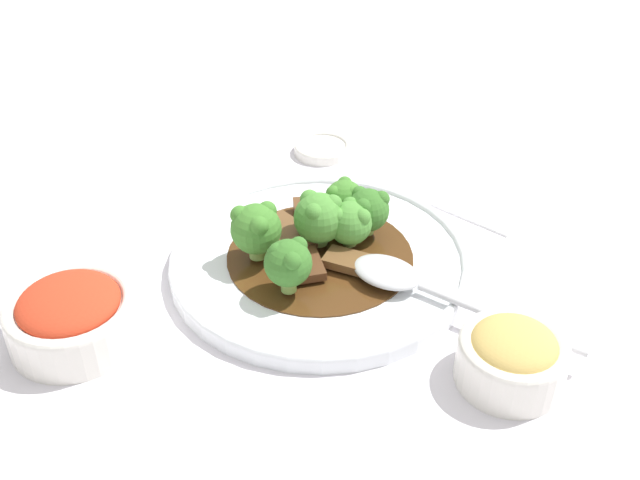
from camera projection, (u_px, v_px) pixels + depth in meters
The scene contains 17 objects.
ground_plane at pixel (320, 267), 0.76m from camera, with size 4.00×4.00×0.00m, color silver.
main_plate at pixel (320, 259), 0.75m from camera, with size 0.30×0.30×0.02m.
beef_strip_0 at pixel (305, 266), 0.72m from camera, with size 0.06×0.06×0.01m.
beef_strip_1 at pixel (363, 263), 0.73m from camera, with size 0.08×0.04×0.01m.
beef_strip_2 at pixel (287, 235), 0.76m from camera, with size 0.07×0.05×0.01m.
beef_strip_3 at pixel (307, 217), 0.79m from camera, with size 0.06×0.07×0.01m.
broccoli_floret_0 at pixel (344, 199), 0.78m from camera, with size 0.04×0.04×0.05m.
broccoli_floret_1 at pixel (319, 217), 0.74m from camera, with size 0.05×0.05×0.06m.
broccoli_floret_2 at pixel (256, 228), 0.72m from camera, with size 0.05×0.05×0.06m.
broccoli_floret_3 at pixel (350, 222), 0.74m from camera, with size 0.04×0.04×0.05m.
broccoli_floret_4 at pixel (368, 209), 0.76m from camera, with size 0.04×0.04×0.05m.
broccoli_floret_5 at pixel (288, 262), 0.68m from camera, with size 0.04×0.04×0.05m.
serving_spoon at pixel (401, 280), 0.70m from camera, with size 0.23×0.05×0.01m.
side_bowl_kimchi at pixel (72, 315), 0.66m from camera, with size 0.11×0.11×0.06m.
side_bowl_appetizer at pixel (512, 356), 0.62m from camera, with size 0.09×0.09×0.05m.
sauce_dish at pixel (322, 148), 0.95m from camera, with size 0.07×0.07×0.01m.
paper_napkin at pixel (491, 198), 0.86m from camera, with size 0.12×0.12×0.01m.
Camera 1 is at (0.33, -0.50, 0.46)m, focal length 42.00 mm.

